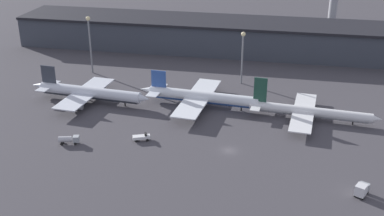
# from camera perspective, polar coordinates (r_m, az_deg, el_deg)

# --- Properties ---
(ground) EXTENTS (600.00, 600.00, 0.00)m
(ground) POSITION_cam_1_polar(r_m,az_deg,el_deg) (147.27, 4.41, -5.05)
(ground) COLOR #423F44
(terminal_building) EXTENTS (237.22, 29.65, 15.20)m
(terminal_building) POSITION_cam_1_polar(r_m,az_deg,el_deg) (238.33, 7.67, 8.31)
(terminal_building) COLOR #3D424C
(terminal_building) RESTS_ON ground
(airplane_0) EXTENTS (48.31, 33.13, 12.68)m
(airplane_0) POSITION_cam_1_polar(r_m,az_deg,el_deg) (183.24, -12.14, 1.78)
(airplane_0) COLOR silver
(airplane_0) RESTS_ON ground
(airplane_1) EXTENTS (48.84, 38.33, 12.17)m
(airplane_1) POSITION_cam_1_polar(r_m,az_deg,el_deg) (175.46, 1.16, 1.29)
(airplane_1) COLOR white
(airplane_1) RESTS_ON ground
(airplane_2) EXTENTS (47.92, 33.86, 13.56)m
(airplane_2) POSITION_cam_1_polar(r_m,az_deg,el_deg) (170.01, 13.54, -0.42)
(airplane_2) COLOR white
(airplane_2) RESTS_ON ground
(service_vehicle_0) EXTENTS (4.34, 5.37, 3.53)m
(service_vehicle_0) POSITION_cam_1_polar(r_m,az_deg,el_deg) (132.75, 19.48, -9.09)
(service_vehicle_0) COLOR #9EA3A8
(service_vehicle_0) RESTS_ON ground
(service_vehicle_1) EXTENTS (5.87, 3.96, 2.47)m
(service_vehicle_1) POSITION_cam_1_polar(r_m,az_deg,el_deg) (152.90, -5.98, -3.46)
(service_vehicle_1) COLOR white
(service_vehicle_1) RESTS_ON ground
(service_vehicle_2) EXTENTS (6.61, 3.44, 2.62)m
(service_vehicle_2) POSITION_cam_1_polar(r_m,az_deg,el_deg) (154.77, -14.38, -3.62)
(service_vehicle_2) COLOR #9EA3A8
(service_vehicle_2) RESTS_ON ground
(lamp_post_0) EXTENTS (1.80, 1.80, 24.88)m
(lamp_post_0) POSITION_cam_1_polar(r_m,az_deg,el_deg) (210.20, -12.04, 8.18)
(lamp_post_0) COLOR slate
(lamp_post_0) RESTS_ON ground
(lamp_post_1) EXTENTS (1.80, 1.80, 21.75)m
(lamp_post_1) POSITION_cam_1_polar(r_m,az_deg,el_deg) (194.78, 6.02, 6.79)
(lamp_post_1) COLOR slate
(lamp_post_1) RESTS_ON ground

